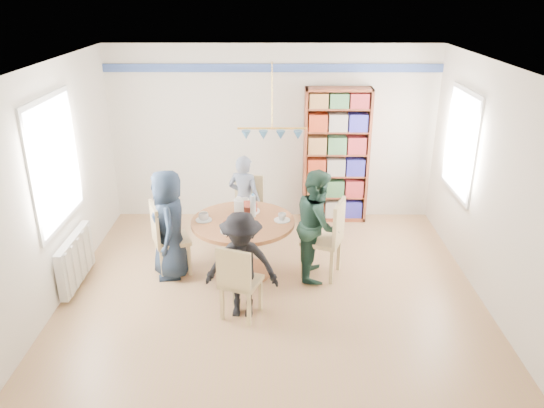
{
  "coord_description": "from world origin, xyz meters",
  "views": [
    {
      "loc": [
        0.03,
        -5.45,
        3.47
      ],
      "look_at": [
        0.0,
        0.4,
        1.05
      ],
      "focal_mm": 35.0,
      "sensor_mm": 36.0,
      "label": 1
    }
  ],
  "objects_px": {
    "person_near": "(242,265)",
    "bookshelf": "(336,157)",
    "person_left": "(169,224)",
    "radiator": "(76,259)",
    "chair_left": "(165,236)",
    "person_far": "(244,199)",
    "dining_table": "(243,234)",
    "chair_near": "(238,279)",
    "person_right": "(318,224)",
    "chair_far": "(248,205)",
    "chair_right": "(329,235)"
  },
  "relations": [
    {
      "from": "radiator",
      "to": "person_left",
      "type": "height_order",
      "value": "person_left"
    },
    {
      "from": "person_left",
      "to": "chair_right",
      "type": "bearing_deg",
      "value": 76.86
    },
    {
      "from": "radiator",
      "to": "chair_left",
      "type": "relative_size",
      "value": 1.03
    },
    {
      "from": "chair_left",
      "to": "person_right",
      "type": "xyz_separation_m",
      "value": [
        1.93,
        -0.03,
        0.18
      ]
    },
    {
      "from": "person_left",
      "to": "person_right",
      "type": "distance_m",
      "value": 1.86
    },
    {
      "from": "dining_table",
      "to": "person_near",
      "type": "bearing_deg",
      "value": -87.74
    },
    {
      "from": "dining_table",
      "to": "person_right",
      "type": "bearing_deg",
      "value": -1.62
    },
    {
      "from": "dining_table",
      "to": "radiator",
      "type": "bearing_deg",
      "value": -171.99
    },
    {
      "from": "radiator",
      "to": "chair_left",
      "type": "bearing_deg",
      "value": 15.4
    },
    {
      "from": "chair_left",
      "to": "person_right",
      "type": "distance_m",
      "value": 1.94
    },
    {
      "from": "chair_right",
      "to": "person_left",
      "type": "xyz_separation_m",
      "value": [
        -2.0,
        0.01,
        0.14
      ]
    },
    {
      "from": "chair_right",
      "to": "person_right",
      "type": "bearing_deg",
      "value": 170.9
    },
    {
      "from": "chair_far",
      "to": "person_far",
      "type": "height_order",
      "value": "person_far"
    },
    {
      "from": "dining_table",
      "to": "chair_near",
      "type": "height_order",
      "value": "chair_near"
    },
    {
      "from": "chair_left",
      "to": "bookshelf",
      "type": "bearing_deg",
      "value": 36.87
    },
    {
      "from": "chair_near",
      "to": "person_far",
      "type": "xyz_separation_m",
      "value": [
        -0.03,
        1.96,
        0.15
      ]
    },
    {
      "from": "person_near",
      "to": "dining_table",
      "type": "bearing_deg",
      "value": 96.53
    },
    {
      "from": "chair_far",
      "to": "person_near",
      "type": "relative_size",
      "value": 0.76
    },
    {
      "from": "chair_near",
      "to": "person_near",
      "type": "xyz_separation_m",
      "value": [
        0.04,
        0.08,
        0.13
      ]
    },
    {
      "from": "person_left",
      "to": "radiator",
      "type": "bearing_deg",
      "value": -90.18
    },
    {
      "from": "person_left",
      "to": "person_near",
      "type": "distance_m",
      "value": 1.32
    },
    {
      "from": "radiator",
      "to": "person_left",
      "type": "xyz_separation_m",
      "value": [
        1.13,
        0.25,
        0.36
      ]
    },
    {
      "from": "chair_right",
      "to": "chair_left",
      "type": "bearing_deg",
      "value": 178.57
    },
    {
      "from": "dining_table",
      "to": "person_right",
      "type": "relative_size",
      "value": 0.92
    },
    {
      "from": "chair_left",
      "to": "chair_near",
      "type": "xyz_separation_m",
      "value": [
        0.99,
        -1.02,
        -0.04
      ]
    },
    {
      "from": "radiator",
      "to": "dining_table",
      "type": "bearing_deg",
      "value": 8.01
    },
    {
      "from": "person_right",
      "to": "person_near",
      "type": "distance_m",
      "value": 1.28
    },
    {
      "from": "chair_far",
      "to": "person_left",
      "type": "distance_m",
      "value": 1.44
    },
    {
      "from": "chair_near",
      "to": "person_right",
      "type": "height_order",
      "value": "person_right"
    },
    {
      "from": "chair_far",
      "to": "radiator",
      "type": "bearing_deg",
      "value": -147.12
    },
    {
      "from": "person_right",
      "to": "person_far",
      "type": "distance_m",
      "value": 1.37
    },
    {
      "from": "dining_table",
      "to": "chair_near",
      "type": "xyz_separation_m",
      "value": [
        -0.0,
        -1.02,
        -0.06
      ]
    },
    {
      "from": "chair_far",
      "to": "chair_near",
      "type": "xyz_separation_m",
      "value": [
        -0.01,
        -2.06,
        -0.02
      ]
    },
    {
      "from": "chair_near",
      "to": "bookshelf",
      "type": "bearing_deg",
      "value": 64.18
    },
    {
      "from": "radiator",
      "to": "chair_far",
      "type": "xyz_separation_m",
      "value": [
        2.06,
        1.33,
        0.17
      ]
    },
    {
      "from": "person_far",
      "to": "bookshelf",
      "type": "relative_size",
      "value": 0.62
    },
    {
      "from": "dining_table",
      "to": "person_far",
      "type": "xyz_separation_m",
      "value": [
        -0.04,
        0.94,
        0.09
      ]
    },
    {
      "from": "radiator",
      "to": "bookshelf",
      "type": "height_order",
      "value": "bookshelf"
    },
    {
      "from": "radiator",
      "to": "person_right",
      "type": "bearing_deg",
      "value": 5.01
    },
    {
      "from": "bookshelf",
      "to": "chair_near",
      "type": "bearing_deg",
      "value": -115.82
    },
    {
      "from": "person_far",
      "to": "person_near",
      "type": "bearing_deg",
      "value": 112.59
    },
    {
      "from": "dining_table",
      "to": "chair_left",
      "type": "height_order",
      "value": "chair_left"
    },
    {
      "from": "chair_left",
      "to": "person_right",
      "type": "height_order",
      "value": "person_right"
    },
    {
      "from": "chair_left",
      "to": "person_near",
      "type": "bearing_deg",
      "value": -42.16
    },
    {
      "from": "chair_far",
      "to": "chair_near",
      "type": "distance_m",
      "value": 2.06
    },
    {
      "from": "person_near",
      "to": "bookshelf",
      "type": "distance_m",
      "value": 3.01
    },
    {
      "from": "radiator",
      "to": "chair_left",
      "type": "distance_m",
      "value": 1.11
    },
    {
      "from": "chair_near",
      "to": "person_near",
      "type": "bearing_deg",
      "value": 65.85
    },
    {
      "from": "radiator",
      "to": "person_far",
      "type": "height_order",
      "value": "person_far"
    },
    {
      "from": "person_far",
      "to": "person_left",
      "type": "bearing_deg",
      "value": 68.23
    }
  ]
}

